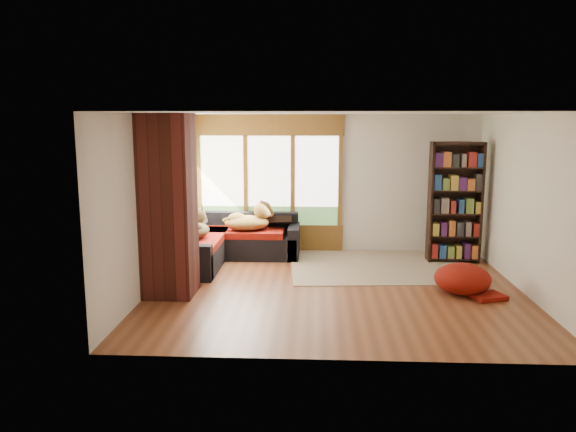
% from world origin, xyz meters
% --- Properties ---
extents(floor, '(5.50, 5.50, 0.00)m').
position_xyz_m(floor, '(0.00, 0.00, 0.00)').
color(floor, brown).
rests_on(floor, ground).
extents(ceiling, '(5.50, 5.50, 0.00)m').
position_xyz_m(ceiling, '(0.00, 0.00, 2.60)').
color(ceiling, white).
extents(wall_back, '(5.50, 0.04, 2.60)m').
position_xyz_m(wall_back, '(0.00, 2.50, 1.30)').
color(wall_back, silver).
rests_on(wall_back, ground).
extents(wall_front, '(5.50, 0.04, 2.60)m').
position_xyz_m(wall_front, '(0.00, -2.50, 1.30)').
color(wall_front, silver).
rests_on(wall_front, ground).
extents(wall_left, '(0.04, 5.00, 2.60)m').
position_xyz_m(wall_left, '(-2.75, 0.00, 1.30)').
color(wall_left, silver).
rests_on(wall_left, ground).
extents(wall_right, '(0.04, 5.00, 2.60)m').
position_xyz_m(wall_right, '(2.75, 0.00, 1.30)').
color(wall_right, silver).
rests_on(wall_right, ground).
extents(windows_back, '(2.82, 0.10, 1.90)m').
position_xyz_m(windows_back, '(-1.20, 2.47, 1.35)').
color(windows_back, brown).
rests_on(windows_back, wall_back).
extents(windows_left, '(0.10, 2.62, 1.90)m').
position_xyz_m(windows_left, '(-2.72, 1.20, 1.35)').
color(windows_left, brown).
rests_on(windows_left, wall_left).
extents(roller_blind, '(0.03, 0.72, 0.90)m').
position_xyz_m(roller_blind, '(-2.69, 2.03, 1.75)').
color(roller_blind, '#5C8148').
rests_on(roller_blind, wall_left).
extents(brick_chimney, '(0.70, 0.70, 2.60)m').
position_xyz_m(brick_chimney, '(-2.40, -0.35, 1.30)').
color(brick_chimney, '#471914').
rests_on(brick_chimney, ground).
extents(sectional_sofa, '(2.20, 2.20, 0.80)m').
position_xyz_m(sectional_sofa, '(-1.95, 1.70, 0.30)').
color(sectional_sofa, black).
rests_on(sectional_sofa, ground).
extents(area_rug, '(3.25, 2.58, 0.01)m').
position_xyz_m(area_rug, '(0.81, 1.38, 0.01)').
color(area_rug, beige).
rests_on(area_rug, ground).
extents(bookshelf, '(0.91, 0.30, 2.13)m').
position_xyz_m(bookshelf, '(2.14, 1.78, 1.06)').
color(bookshelf, black).
rests_on(bookshelf, ground).
extents(pouf, '(1.06, 1.06, 0.44)m').
position_xyz_m(pouf, '(1.84, -0.10, 0.23)').
color(pouf, maroon).
rests_on(pouf, area_rug).
extents(dog_tan, '(0.90, 0.61, 0.47)m').
position_xyz_m(dog_tan, '(-1.49, 1.81, 0.77)').
color(dog_tan, olive).
rests_on(dog_tan, sectional_sofa).
extents(dog_brindle, '(0.50, 0.79, 0.42)m').
position_xyz_m(dog_brindle, '(-2.35, 1.20, 0.75)').
color(dog_brindle, '#322616').
rests_on(dog_brindle, sectional_sofa).
extents(throw_pillows, '(1.98, 1.68, 0.45)m').
position_xyz_m(throw_pillows, '(-1.86, 1.75, 0.78)').
color(throw_pillows, black).
rests_on(throw_pillows, sectional_sofa).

